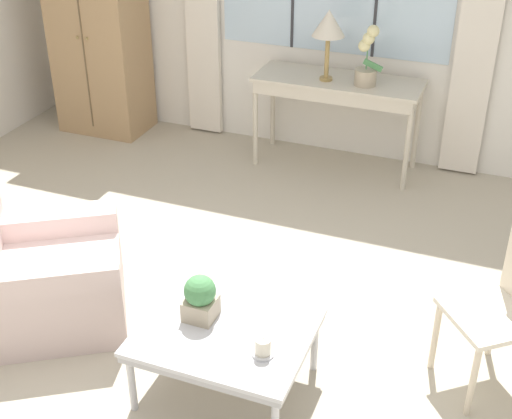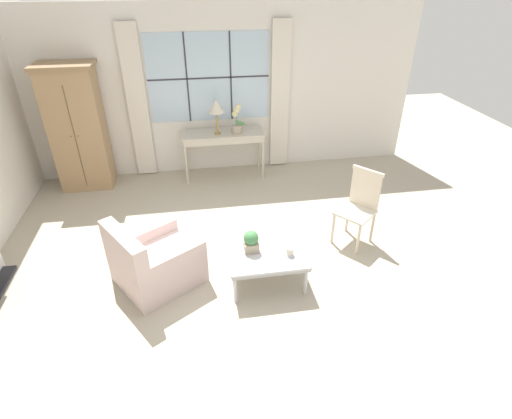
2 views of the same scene
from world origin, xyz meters
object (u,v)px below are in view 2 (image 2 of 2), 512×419
Objects in this scene: armoire at (78,128)px; potted_orchid at (237,122)px; potted_plant_small at (251,241)px; pillar_candle at (290,252)px; console_table at (223,137)px; table_lamp at (216,107)px; coffee_table at (266,254)px; armchair_upholstered at (155,262)px; side_chair_wooden at (360,203)px.

armoire is 2.56m from potted_orchid.
potted_plant_small is 2.33× the size of pillar_candle.
console_table is 0.37m from potted_orchid.
potted_plant_small is at bearing -50.26° from armoire.
console_table is 12.48× the size of pillar_candle.
table_lamp is 0.65× the size of coffee_table.
potted_orchid is at bearing -1.41° from armoire.
armoire is at bearing 131.16° from coffee_table.
console_table is 2.95m from armchair_upholstered.
potted_orchid is at bearing 86.10° from potted_plant_small.
armoire is 2.33m from console_table.
side_chair_wooden is (1.35, -2.22, -0.42)m from potted_orchid.
console_table is 1.20× the size of armchair_upholstered.
potted_orchid is 3.05m from armchair_upholstered.
pillar_candle is at bearing -79.19° from table_lamp.
console_table is at bearing 94.25° from coffee_table.
potted_orchid reaches higher than armchair_upholstered.
armoire is 1.43× the size of console_table.
coffee_table is (-0.02, -2.83, -0.63)m from potted_orchid.
armchair_upholstered is 1.16m from potted_plant_small.
armoire is at bearing 178.19° from table_lamp.
potted_plant_small is at bearing -87.07° from table_lamp.
table_lamp is 5.21× the size of pillar_candle.
side_chair_wooden is at bearing 33.08° from pillar_candle.
potted_plant_small reaches higher than coffee_table.
table_lamp is 2.87m from potted_plant_small.
potted_orchid is 4.40× the size of pillar_candle.
armchair_upholstered is at bearing 173.74° from potted_plant_small.
potted_orchid is (0.24, -0.06, 0.28)m from console_table.
potted_orchid reaches higher than coffee_table.
potted_plant_small is at bearing -89.00° from console_table.
armoire is 7.68× the size of potted_plant_small.
side_chair_wooden is 3.91× the size of potted_plant_small.
coffee_table is 0.24m from potted_plant_small.
potted_orchid is (0.33, 0.01, -0.27)m from table_lamp.
armchair_upholstered is 1.30m from coffee_table.
potted_orchid is at bearing 63.81° from armchair_upholstered.
armchair_upholstered is at bearing -111.48° from console_table.
pillar_candle is at bearing -146.92° from side_chair_wooden.
potted_orchid is at bearing -13.21° from console_table.
side_chair_wooden is 1.34m from pillar_candle.
armoire reaches higher than side_chair_wooden.
coffee_table is 0.29m from pillar_candle.
armoire is 3.73m from potted_plant_small.
armoire is at bearing 132.82° from pillar_candle.
potted_orchid reaches higher than pillar_candle.
armchair_upholstered is at bearing 169.60° from pillar_candle.
potted_orchid is at bearing 121.28° from side_chair_wooden.
coffee_table is at bearing -7.64° from armchair_upholstered.
pillar_candle is (0.47, -3.00, -0.26)m from console_table.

